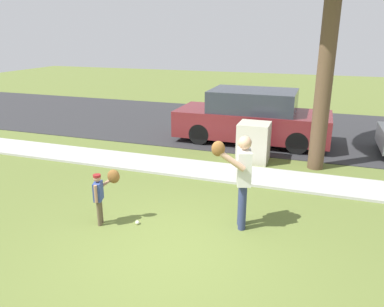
{
  "coord_description": "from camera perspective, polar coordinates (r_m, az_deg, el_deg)",
  "views": [
    {
      "loc": [
        2.05,
        -4.82,
        3.35
      ],
      "look_at": [
        -0.28,
        1.96,
        1.0
      ],
      "focal_mm": 34.99,
      "sensor_mm": 36.0,
      "label": 1
    }
  ],
  "objects": [
    {
      "name": "ground_plane",
      "position": [
        9.2,
        4.78,
        -3.28
      ],
      "size": [
        48.0,
        48.0,
        0.0
      ],
      "primitive_type": "plane",
      "color": "olive"
    },
    {
      "name": "sidewalk_strip",
      "position": [
        9.28,
        4.94,
        -2.89
      ],
      "size": [
        36.0,
        1.2,
        0.06
      ],
      "primitive_type": "cube",
      "color": "#B2B2AD",
      "rests_on": "ground"
    },
    {
      "name": "road_surface",
      "position": [
        13.98,
        10.02,
        4.03
      ],
      "size": [
        36.0,
        6.8,
        0.02
      ],
      "primitive_type": "cube",
      "color": "#2D2D30",
      "rests_on": "ground"
    },
    {
      "name": "person_child",
      "position": [
        6.87,
        -13.42,
        -5.37
      ],
      "size": [
        0.43,
        0.48,
        1.01
      ],
      "rotation": [
        0.0,
        0.0,
        0.29
      ],
      "color": "brown",
      "rests_on": "ground"
    },
    {
      "name": "person_adult",
      "position": [
        6.46,
        7.49,
        -2.97
      ],
      "size": [
        0.65,
        0.76,
        1.69
      ],
      "rotation": [
        0.0,
        0.0,
        -2.85
      ],
      "color": "navy",
      "rests_on": "ground"
    },
    {
      "name": "parked_suv_maroon",
      "position": [
        11.88,
        9.16,
        5.46
      ],
      "size": [
        4.7,
        1.9,
        1.63
      ],
      "color": "maroon",
      "rests_on": "road_surface"
    },
    {
      "name": "baseball",
      "position": [
        6.99,
        -8.33,
        -10.36
      ],
      "size": [
        0.07,
        0.07,
        0.07
      ],
      "primitive_type": "sphere",
      "color": "white",
      "rests_on": "ground"
    },
    {
      "name": "utility_cabinet",
      "position": [
        10.12,
        9.38,
        1.7
      ],
      "size": [
        0.81,
        0.77,
        1.05
      ],
      "primitive_type": "cube",
      "color": "beige",
      "rests_on": "ground"
    }
  ]
}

